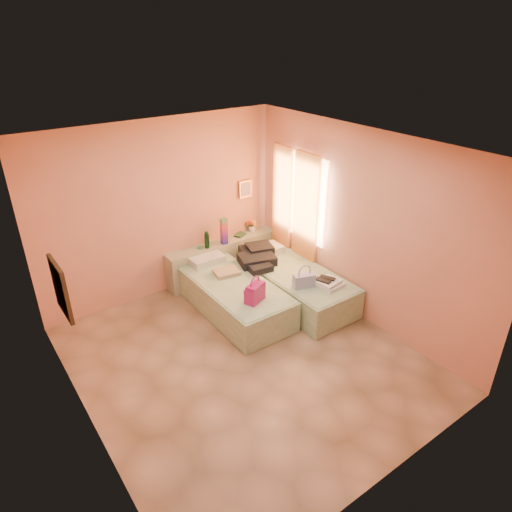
{
  "coord_description": "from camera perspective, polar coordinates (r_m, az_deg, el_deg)",
  "views": [
    {
      "loc": [
        -2.67,
        -3.94,
        3.99
      ],
      "look_at": [
        0.79,
        0.85,
        0.96
      ],
      "focal_mm": 32.0,
      "sensor_mm": 36.0,
      "label": 1
    }
  ],
  "objects": [
    {
      "name": "flower_vase",
      "position": [
        8.15,
        -0.52,
        3.97
      ],
      "size": [
        0.22,
        0.22,
        0.26
      ],
      "primitive_type": "cube",
      "rotation": [
        0.0,
        0.0,
        0.13
      ],
      "color": "silver",
      "rests_on": "headboard_ledge"
    },
    {
      "name": "ground",
      "position": [
        6.21,
        -1.32,
        -12.8
      ],
      "size": [
        4.5,
        4.5,
        0.0
      ],
      "primitive_type": "plane",
      "color": "tan",
      "rests_on": "ground"
    },
    {
      "name": "khaki_garment",
      "position": [
        7.1,
        -3.71,
        -2.02
      ],
      "size": [
        0.42,
        0.36,
        0.06
      ],
      "primitive_type": "cube",
      "rotation": [
        0.0,
        0.0,
        -0.18
      ],
      "color": "tan",
      "rests_on": "bed_left"
    },
    {
      "name": "green_book",
      "position": [
        8.01,
        -2.01,
        2.66
      ],
      "size": [
        0.24,
        0.21,
        0.03
      ],
      "primitive_type": "cube",
      "rotation": [
        0.0,
        0.0,
        0.38
      ],
      "color": "#294D2F",
      "rests_on": "headboard_ledge"
    },
    {
      "name": "rainbow_box",
      "position": [
        7.65,
        -4.03,
        3.08
      ],
      "size": [
        0.11,
        0.11,
        0.45
      ],
      "primitive_type": "cube",
      "rotation": [
        0.0,
        0.0,
        -0.09
      ],
      "color": "#A51460",
      "rests_on": "headboard_ledge"
    },
    {
      "name": "sandal_pair",
      "position": [
        6.81,
        8.71,
        -2.92
      ],
      "size": [
        0.24,
        0.27,
        0.02
      ],
      "primitive_type": "cube",
      "rotation": [
        0.0,
        0.0,
        0.34
      ],
      "color": "black",
      "rests_on": "towel_stack"
    },
    {
      "name": "room_walls",
      "position": [
        5.78,
        -3.04,
        4.74
      ],
      "size": [
        4.02,
        4.51,
        2.81
      ],
      "color": "tan",
      "rests_on": "ground"
    },
    {
      "name": "water_bottle",
      "position": [
        7.57,
        -6.17,
        1.98
      ],
      "size": [
        0.08,
        0.08,
        0.28
      ],
      "primitive_type": "cylinder",
      "rotation": [
        0.0,
        0.0,
        0.01
      ],
      "color": "black",
      "rests_on": "headboard_ledge"
    },
    {
      "name": "small_dish",
      "position": [
        7.61,
        -6.95,
        1.05
      ],
      "size": [
        0.14,
        0.14,
        0.03
      ],
      "primitive_type": "cylinder",
      "rotation": [
        0.0,
        0.0,
        0.33
      ],
      "color": "#478256",
      "rests_on": "headboard_ledge"
    },
    {
      "name": "clothes_pile",
      "position": [
        7.4,
        0.43,
        -0.16
      ],
      "size": [
        0.76,
        0.76,
        0.19
      ],
      "primitive_type": "cube",
      "rotation": [
        0.0,
        0.0,
        -0.27
      ],
      "color": "black",
      "rests_on": "bed_right"
    },
    {
      "name": "towel_stack",
      "position": [
        6.84,
        9.28,
        -3.4
      ],
      "size": [
        0.38,
        0.33,
        0.1
      ],
      "primitive_type": "cube",
      "rotation": [
        0.0,
        0.0,
        0.1
      ],
      "color": "white",
      "rests_on": "bed_right"
    },
    {
      "name": "bed_left",
      "position": [
        7.01,
        -2.76,
        -5.13
      ],
      "size": [
        0.91,
        2.01,
        0.5
      ],
      "primitive_type": "cube",
      "rotation": [
        0.0,
        0.0,
        -0.01
      ],
      "color": "#AFCDA5",
      "rests_on": "ground"
    },
    {
      "name": "blue_handbag",
      "position": [
        6.76,
        6.03,
        -3.09
      ],
      "size": [
        0.34,
        0.23,
        0.2
      ],
      "primitive_type": "cube",
      "rotation": [
        0.0,
        0.0,
        -0.33
      ],
      "color": "#475CAB",
      "rests_on": "bed_right"
    },
    {
      "name": "headboard_ledge",
      "position": [
        7.95,
        -4.18,
        -0.35
      ],
      "size": [
        2.05,
        0.3,
        0.65
      ],
      "primitive_type": "cube",
      "color": "#959C7F",
      "rests_on": "ground"
    },
    {
      "name": "bed_right",
      "position": [
        7.31,
        5.01,
        -3.73
      ],
      "size": [
        0.91,
        2.01,
        0.5
      ],
      "primitive_type": "cube",
      "rotation": [
        0.0,
        0.0,
        -0.01
      ],
      "color": "#AFCDA5",
      "rests_on": "ground"
    },
    {
      "name": "magenta_handbag",
      "position": [
        6.37,
        -0.16,
        -4.57
      ],
      "size": [
        0.34,
        0.27,
        0.28
      ],
      "primitive_type": "cube",
      "rotation": [
        0.0,
        0.0,
        0.37
      ],
      "color": "#A51460",
      "rests_on": "bed_left"
    }
  ]
}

